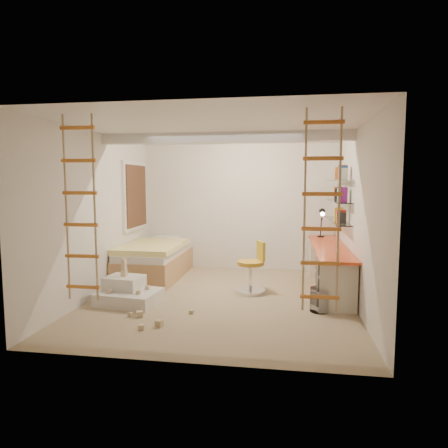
% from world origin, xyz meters
% --- Properties ---
extents(floor, '(4.50, 4.50, 0.00)m').
position_xyz_m(floor, '(0.00, 0.00, 0.00)').
color(floor, '#9E8A66').
rests_on(floor, ground).
extents(ceiling_beam, '(4.00, 0.18, 0.16)m').
position_xyz_m(ceiling_beam, '(0.00, 0.30, 2.52)').
color(ceiling_beam, white).
rests_on(ceiling_beam, ceiling).
extents(window_frame, '(0.06, 1.15, 1.35)m').
position_xyz_m(window_frame, '(-1.97, 1.50, 1.55)').
color(window_frame, white).
rests_on(window_frame, wall_left).
extents(window_blind, '(0.02, 1.00, 1.20)m').
position_xyz_m(window_blind, '(-1.93, 1.50, 1.55)').
color(window_blind, '#4C2D1E').
rests_on(window_blind, window_frame).
extents(rope_ladder_left, '(0.41, 0.04, 2.13)m').
position_xyz_m(rope_ladder_left, '(-1.35, -1.75, 1.52)').
color(rope_ladder_left, orange).
rests_on(rope_ladder_left, ceiling).
extents(rope_ladder_right, '(0.41, 0.04, 2.13)m').
position_xyz_m(rope_ladder_right, '(1.35, -1.75, 1.52)').
color(rope_ladder_right, orange).
rests_on(rope_ladder_right, ceiling).
extents(waste_bin, '(0.27, 0.27, 0.34)m').
position_xyz_m(waste_bin, '(1.47, -0.38, 0.17)').
color(waste_bin, white).
rests_on(waste_bin, floor).
extents(desk, '(0.56, 2.80, 0.75)m').
position_xyz_m(desk, '(1.72, 0.86, 0.40)').
color(desk, '#DB4319').
rests_on(desk, floor).
extents(shelves, '(0.25, 1.80, 0.71)m').
position_xyz_m(shelves, '(1.87, 1.13, 1.50)').
color(shelves, white).
rests_on(shelves, wall_right).
extents(bed, '(1.02, 2.00, 0.69)m').
position_xyz_m(bed, '(-1.48, 1.23, 0.33)').
color(bed, '#AD7F51').
rests_on(bed, floor).
extents(task_lamp, '(0.14, 0.36, 0.57)m').
position_xyz_m(task_lamp, '(1.67, 1.82, 1.14)').
color(task_lamp, black).
rests_on(task_lamp, desk).
extents(swivel_chair, '(0.66, 0.66, 0.85)m').
position_xyz_m(swivel_chair, '(0.44, 0.46, 0.31)').
color(swivel_chair, gold).
rests_on(swivel_chair, floor).
extents(play_platform, '(0.95, 0.78, 0.39)m').
position_xyz_m(play_platform, '(-1.36, -0.41, 0.15)').
color(play_platform, silver).
rests_on(play_platform, floor).
extents(toy_blocks, '(1.34, 1.19, 0.66)m').
position_xyz_m(toy_blocks, '(-1.08, -0.72, 0.23)').
color(toy_blocks, '#CCB284').
rests_on(toy_blocks, floor).
extents(books, '(0.14, 0.58, 0.92)m').
position_xyz_m(books, '(1.87, 1.13, 1.62)').
color(books, '#262626').
rests_on(books, shelves).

